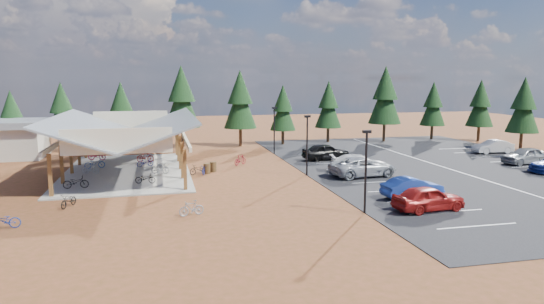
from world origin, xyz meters
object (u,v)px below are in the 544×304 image
object	(u,v)px
bike_14	(205,169)
car_3	(359,163)
bike_16	(199,169)
car_1	(412,187)
bike_pavilion	(126,129)
bike_6	(145,162)
bike_7	(145,157)
lamp_post_1	(307,141)
car_2	(363,167)
bike_15	(240,160)
car_9	(493,147)
car_4	(326,152)
bike_13	(191,208)
bike_8	(69,201)
car_8	(525,156)
lamp_post_0	(366,166)
trash_bin_0	(213,167)
lamp_post_2	(274,127)
bike_1	(91,169)
bike_0	(76,182)
bike_2	(95,163)
bike_3	(97,155)
trash_bin_1	(207,169)
car_0	(428,198)
bike_5	(160,168)
bike_10	(2,221)
bike_4	(145,178)

from	to	relation	value
bike_14	car_3	distance (m)	13.54
bike_16	car_1	bearing A→B (deg)	25.56
bike_pavilion	bike_14	size ratio (longest dim) A/B	12.32
bike_6	bike_7	size ratio (longest dim) A/B	0.90
lamp_post_1	car_2	distance (m)	5.19
bike_15	car_9	bearing A→B (deg)	-128.82
bike_pavilion	car_3	size ratio (longest dim) A/B	3.83
bike_pavilion	car_4	distance (m)	19.54
bike_13	car_3	distance (m)	18.85
lamp_post_1	car_9	bearing A→B (deg)	16.53
bike_13	car_9	distance (m)	38.04
bike_14	bike_16	xyz separation A→B (m)	(-0.57, 0.05, 0.03)
lamp_post_1	bike_8	distance (m)	19.23
bike_6	car_4	size ratio (longest dim) A/B	0.32
bike_16	car_8	world-z (taller)	car_8
bike_7	bike_14	bearing A→B (deg)	-128.51
lamp_post_0	car_2	distance (m)	11.57
car_4	trash_bin_0	bearing A→B (deg)	100.67
lamp_post_2	car_1	bearing A→B (deg)	-77.37
lamp_post_1	bike_1	size ratio (longest dim) A/B	3.37
bike_0	lamp_post_0	bearing A→B (deg)	-121.51
bike_16	car_4	bearing A→B (deg)	85.06
bike_2	bike_0	bearing A→B (deg)	163.79
lamp_post_1	bike_3	size ratio (longest dim) A/B	2.80
car_2	car_8	bearing A→B (deg)	-91.77
trash_bin_0	trash_bin_1	xyz separation A→B (m)	(-0.63, -0.74, 0.00)
bike_7	car_4	distance (m)	17.93
car_0	bike_5	bearing A→B (deg)	40.48
bike_0	bike_8	distance (m)	5.15
car_8	lamp_post_1	bearing A→B (deg)	-96.37
bike_3	car_2	size ratio (longest dim) A/B	0.32
lamp_post_1	car_8	bearing A→B (deg)	1.08
bike_10	bike_16	distance (m)	17.56
bike_13	car_0	xyz separation A→B (m)	(14.48, -2.29, 0.36)
bike_13	bike_15	xyz separation A→B (m)	(5.73, 16.48, 0.02)
bike_2	car_9	bearing A→B (deg)	-103.83
bike_7	car_9	bearing A→B (deg)	-79.31
lamp_post_2	bike_16	distance (m)	13.23
bike_3	car_8	bearing A→B (deg)	-88.67
bike_pavilion	lamp_post_1	world-z (taller)	lamp_post_1
lamp_post_0	bike_14	bearing A→B (deg)	119.94
bike_4	bike_7	bearing A→B (deg)	11.26
bike_6	car_1	distance (m)	24.37
bike_1	bike_2	size ratio (longest dim) A/B	0.85
lamp_post_0	trash_bin_0	world-z (taller)	lamp_post_0
lamp_post_0	bike_5	world-z (taller)	lamp_post_0
trash_bin_1	bike_6	distance (m)	6.74
bike_pavilion	bike_8	xyz separation A→B (m)	(-2.98, -11.35, -3.39)
bike_6	bike_2	bearing A→B (deg)	70.43
car_3	car_4	size ratio (longest dim) A/B	1.05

